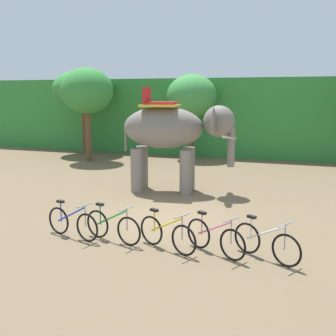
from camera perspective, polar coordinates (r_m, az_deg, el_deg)
ground_plane at (r=11.92m, az=-0.53°, el=-7.04°), size 80.00×80.00×0.00m
foliage_hedge at (r=25.89m, az=10.53°, el=7.15°), size 36.00×6.00×4.41m
tree_center_right at (r=24.94m, az=-11.70°, el=10.72°), size 3.52×3.52×4.92m
tree_left at (r=22.07m, az=-11.18°, el=10.39°), size 2.71×2.71×4.88m
tree_far_right at (r=22.71m, az=3.32°, el=9.89°), size 2.73×2.73×4.59m
elephant at (r=14.80m, az=0.60°, el=5.07°), size 4.22×2.17×3.78m
bike_blue at (r=10.57m, az=-13.16°, el=-7.42°), size 1.67×0.61×0.92m
bike_green at (r=10.13m, az=-7.71°, el=-8.02°), size 1.67×0.62×0.92m
bike_yellow at (r=9.52m, az=-0.16°, el=-9.14°), size 1.59×0.78×0.92m
bike_pink at (r=9.35m, az=6.52°, el=-9.58°), size 1.53×0.88×0.92m
bike_white at (r=9.24m, az=13.44°, el=-10.05°), size 1.52×0.89×0.92m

